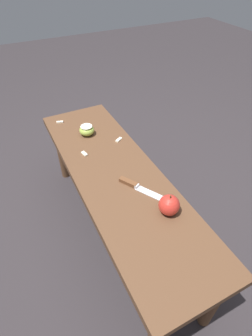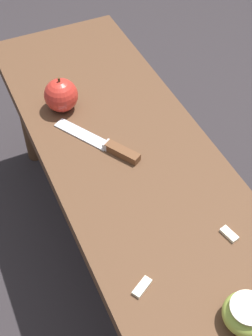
{
  "view_description": "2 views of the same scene",
  "coord_description": "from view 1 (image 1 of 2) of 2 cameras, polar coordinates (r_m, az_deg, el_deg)",
  "views": [
    {
      "loc": [
        0.83,
        -0.37,
        1.32
      ],
      "look_at": [
        0.01,
        0.04,
        0.5
      ],
      "focal_mm": 28.0,
      "sensor_mm": 36.0,
      "label": 1
    },
    {
      "loc": [
        -0.61,
        0.32,
        1.27
      ],
      "look_at": [
        0.01,
        0.04,
        0.5
      ],
      "focal_mm": 50.0,
      "sensor_mm": 36.0,
      "label": 2
    }
  ],
  "objects": [
    {
      "name": "wooden_bench",
      "position": [
        1.29,
        -1.89,
        -3.42
      ],
      "size": [
        1.34,
        0.4,
        0.46
      ],
      "color": "brown",
      "rests_on": "ground_plane"
    },
    {
      "name": "knife",
      "position": [
        1.18,
        2.12,
        -3.93
      ],
      "size": [
        0.22,
        0.15,
        0.02
      ],
      "rotation": [
        0.0,
        0.0,
        0.54
      ],
      "color": "silver",
      "rests_on": "wooden_bench"
    },
    {
      "name": "apple_slice_near_bowl",
      "position": [
        1.46,
        -1.58,
        6.18
      ],
      "size": [
        0.04,
        0.05,
        0.01
      ],
      "color": "silver",
      "rests_on": "wooden_bench"
    },
    {
      "name": "apple_slice_center",
      "position": [
        1.66,
        -14.2,
        9.69
      ],
      "size": [
        0.03,
        0.04,
        0.01
      ],
      "color": "silver",
      "rests_on": "wooden_bench"
    },
    {
      "name": "apple_slice_near_knife",
      "position": [
        1.38,
        -9.04,
        3.09
      ],
      "size": [
        0.04,
        0.03,
        0.01
      ],
      "color": "silver",
      "rests_on": "wooden_bench"
    },
    {
      "name": "apple_cut",
      "position": [
        1.51,
        -8.53,
        8.14
      ],
      "size": [
        0.08,
        0.08,
        0.06
      ],
      "color": "#9EB747",
      "rests_on": "wooden_bench"
    },
    {
      "name": "apple_whole",
      "position": [
        1.07,
        9.36,
        -7.95
      ],
      "size": [
        0.09,
        0.09,
        0.1
      ],
      "color": "red",
      "rests_on": "wooden_bench"
    },
    {
      "name": "ground_plane",
      "position": [
        1.6,
        -1.57,
        -13.5
      ],
      "size": [
        8.0,
        8.0,
        0.0
      ],
      "primitive_type": "plane",
      "color": "#2D282B"
    }
  ]
}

